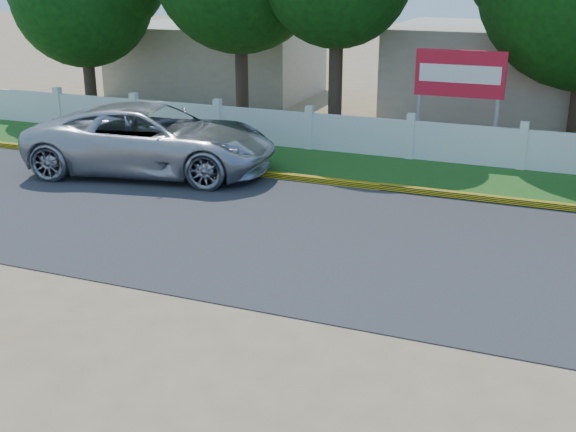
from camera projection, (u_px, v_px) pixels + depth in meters
name	position (u px, v px, depth m)	size (l,w,h in m)	color
ground	(237.00, 343.00, 10.48)	(120.00, 120.00, 0.00)	#9E8460
road	(334.00, 238.00, 14.42)	(60.00, 7.00, 0.02)	#38383A
grass_verge	(397.00, 172.00, 19.02)	(60.00, 3.50, 0.03)	#2D601E
curb	(380.00, 187.00, 17.51)	(40.00, 0.18, 0.16)	yellow
fence	(410.00, 140.00, 20.11)	(40.00, 0.10, 1.10)	silver
building_near	(542.00, 75.00, 24.68)	(10.00, 6.00, 3.20)	#B7AD99
building_far	(217.00, 60.00, 30.17)	(8.00, 5.00, 2.80)	#B7AD99
vehicle	(152.00, 139.00, 18.74)	(2.95, 6.40, 1.78)	#AFB2B8
billboard	(460.00, 79.00, 20.18)	(2.50, 0.13, 2.95)	gray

